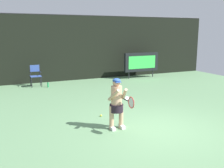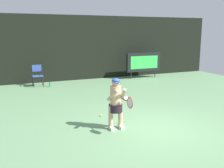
# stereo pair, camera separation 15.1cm
# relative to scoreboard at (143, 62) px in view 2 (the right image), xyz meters

# --- Properties ---
(ground) EXTENTS (18.00, 22.00, 0.03)m
(ground) POSITION_rel_scoreboard_xyz_m (-3.94, -7.71, -0.96)
(ground) COLOR #659163
(backdrop_screen) EXTENTS (18.00, 0.12, 3.66)m
(backdrop_screen) POSITION_rel_scoreboard_xyz_m (-3.94, 0.98, 0.86)
(backdrop_screen) COLOR black
(backdrop_screen) RESTS_ON ground
(scoreboard) EXTENTS (2.20, 0.21, 1.50)m
(scoreboard) POSITION_rel_scoreboard_xyz_m (0.00, 0.00, 0.00)
(scoreboard) COLOR black
(scoreboard) RESTS_ON ground
(umpire_chair) EXTENTS (0.52, 0.44, 1.08)m
(umpire_chair) POSITION_rel_scoreboard_xyz_m (-6.15, -0.01, -0.33)
(umpire_chair) COLOR black
(umpire_chair) RESTS_ON ground
(water_bottle) EXTENTS (0.07, 0.07, 0.27)m
(water_bottle) POSITION_rel_scoreboard_xyz_m (-5.63, -0.47, -0.82)
(water_bottle) COLOR #1B9550
(water_bottle) RESTS_ON ground
(tennis_player) EXTENTS (0.52, 0.59, 1.46)m
(tennis_player) POSITION_rel_scoreboard_xyz_m (-4.95, -7.02, -0.15)
(tennis_player) COLOR white
(tennis_player) RESTS_ON ground
(tennis_racket) EXTENTS (0.03, 0.60, 0.31)m
(tennis_racket) POSITION_rel_scoreboard_xyz_m (-4.85, -7.67, -0.02)
(tennis_racket) COLOR black
(tennis_ball_loose) EXTENTS (0.07, 0.07, 0.07)m
(tennis_ball_loose) POSITION_rel_scoreboard_xyz_m (-4.96, -5.83, -0.91)
(tennis_ball_loose) COLOR #CCDB3D
(tennis_ball_loose) RESTS_ON ground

